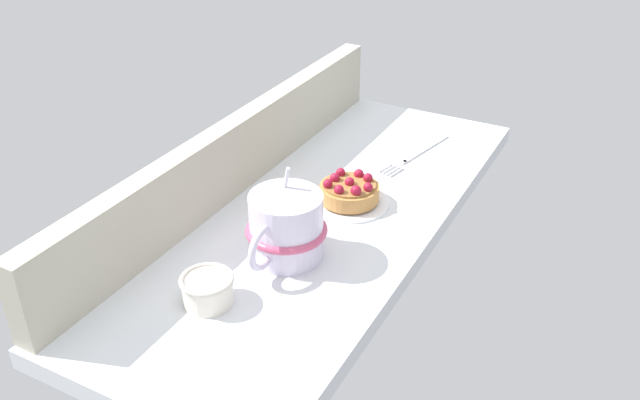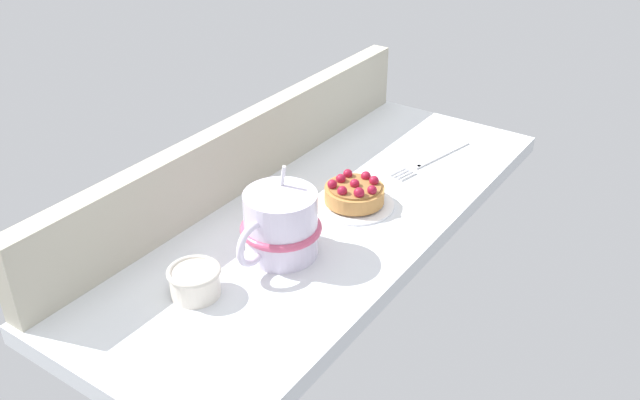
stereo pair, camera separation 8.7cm
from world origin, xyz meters
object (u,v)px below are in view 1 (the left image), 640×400
Objects in this scene: dessert_plate at (349,201)px; sugar_bowl at (208,289)px; coffee_mug at (286,227)px; dessert_fork at (416,154)px; raspberry_tart at (349,190)px.

sugar_bowl reaches higher than dessert_plate.
dessert_fork is at bearing -7.08° from coffee_mug.
raspberry_tart is 27.92cm from sugar_bowl.
raspberry_tart is 0.63× the size of coffee_mug.
coffee_mug is at bearing 175.36° from raspberry_tart.
dessert_plate is 27.98cm from sugar_bowl.
dessert_plate is at bearing -50.66° from raspberry_tart.
raspberry_tart reaches higher than sugar_bowl.
dessert_plate is 0.63× the size of dessert_fork.
coffee_mug is 0.74× the size of dessert_fork.
dessert_plate is at bearing -9.07° from sugar_bowl.
coffee_mug is at bearing -14.50° from sugar_bowl.
dessert_fork is at bearing -9.06° from sugar_bowl.
coffee_mug is at bearing 175.32° from dessert_plate.
raspberry_tart is 0.47× the size of dessert_fork.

